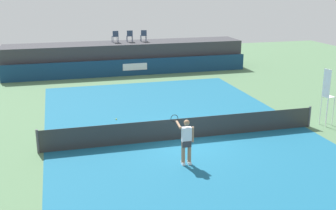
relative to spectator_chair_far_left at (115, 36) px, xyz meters
The scene contains 13 objects.
ground_plane 12.76m from the spectator_chair_far_left, 86.67° to the right, with size 48.00×48.00×0.00m, color #4C704C.
court_inner 15.70m from the spectator_chair_far_left, 87.32° to the right, with size 12.00×22.00×0.00m, color #16597A.
sponsor_wall 2.95m from the spectator_chair_far_left, 69.60° to the right, with size 18.00×0.22×1.20m.
spectator_platform 1.76m from the spectator_chair_far_left, 11.78° to the right, with size 18.00×2.80×2.20m, color #38383D.
spectator_chair_far_left is the anchor object (origin of this frame).
spectator_chair_left 1.11m from the spectator_chair_far_left, ahead, with size 0.47×0.47×0.89m.
spectator_chair_center 2.19m from the spectator_chair_far_left, ahead, with size 0.46×0.46×0.89m.
umpire_chair 17.34m from the spectator_chair_far_left, 63.41° to the right, with size 0.52×0.52×2.76m.
tennis_net 15.63m from the spectator_chair_far_left, 87.32° to the right, with size 12.40×0.02×0.95m, color #2D2D2D.
net_post_near 16.54m from the spectator_chair_far_left, 109.51° to the right, with size 0.10×0.10×1.00m, color #4C4C51.
net_post_far 17.07m from the spectator_chair_far_left, 65.86° to the right, with size 0.10×0.10×1.00m, color #4C4C51.
tennis_player 18.10m from the spectator_chair_far_left, 90.13° to the right, with size 0.64×1.15×1.77m.
tennis_ball 12.47m from the spectator_chair_far_left, 98.55° to the right, with size 0.07×0.07×0.07m, color #D8EA33.
Camera 1 is at (-5.29, -16.65, 6.66)m, focal length 45.15 mm.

